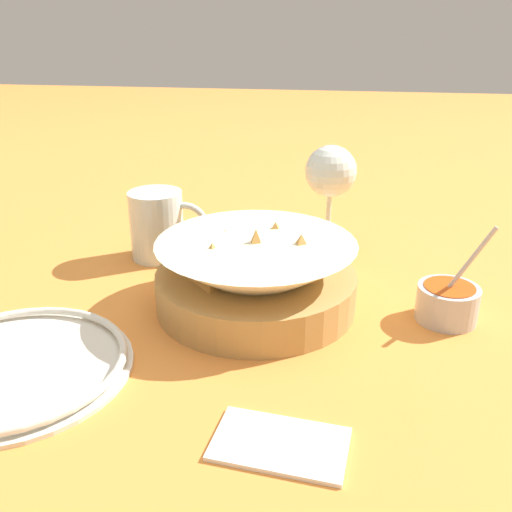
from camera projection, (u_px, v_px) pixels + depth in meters
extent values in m
plane|color=orange|center=(292.00, 294.00, 0.70)|extent=(4.00, 4.00, 0.00)
cylinder|color=#B2894C|center=(256.00, 289.00, 0.66)|extent=(0.23, 0.23, 0.04)
cone|color=beige|center=(256.00, 273.00, 0.66)|extent=(0.23, 0.23, 0.08)
cylinder|color=#3D842D|center=(256.00, 287.00, 0.66)|extent=(0.17, 0.17, 0.01)
pyramid|color=#CC8E42|center=(301.00, 260.00, 0.64)|extent=(0.08, 0.09, 0.06)
pyramid|color=#CC8E42|center=(275.00, 245.00, 0.69)|extent=(0.09, 0.10, 0.06)
pyramid|color=#CC8E42|center=(226.00, 250.00, 0.68)|extent=(0.09, 0.09, 0.05)
pyramid|color=#CC8E42|center=(213.00, 267.00, 0.63)|extent=(0.06, 0.08, 0.06)
pyramid|color=#CC8E42|center=(256.00, 257.00, 0.65)|extent=(0.06, 0.07, 0.07)
cylinder|color=#B7B7BC|center=(447.00, 303.00, 0.63)|extent=(0.07, 0.07, 0.04)
cylinder|color=#CC4C14|center=(448.00, 298.00, 0.63)|extent=(0.06, 0.06, 0.03)
cylinder|color=#B7B7BC|center=(464.00, 269.00, 0.62)|extent=(0.06, 0.01, 0.10)
cylinder|color=silver|center=(327.00, 247.00, 0.84)|extent=(0.08, 0.08, 0.00)
cylinder|color=silver|center=(328.00, 220.00, 0.82)|extent=(0.01, 0.01, 0.08)
sphere|color=silver|center=(331.00, 171.00, 0.79)|extent=(0.07, 0.07, 0.07)
sphere|color=#E5B77F|center=(330.00, 178.00, 0.80)|extent=(0.05, 0.05, 0.05)
cylinder|color=silver|center=(157.00, 225.00, 0.79)|extent=(0.07, 0.07, 0.10)
cylinder|color=orange|center=(157.00, 233.00, 0.79)|extent=(0.06, 0.06, 0.07)
torus|color=silver|center=(186.00, 225.00, 0.78)|extent=(0.07, 0.01, 0.07)
cylinder|color=silver|center=(15.00, 368.00, 0.55)|extent=(0.22, 0.22, 0.01)
torus|color=silver|center=(14.00, 362.00, 0.54)|extent=(0.21, 0.21, 0.01)
cube|color=white|center=(280.00, 442.00, 0.45)|extent=(0.11, 0.08, 0.01)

